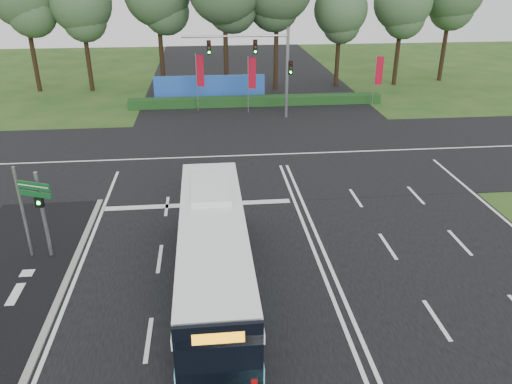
{
  "coord_description": "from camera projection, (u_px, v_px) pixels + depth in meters",
  "views": [
    {
      "loc": [
        -4.37,
        -18.21,
        11.34
      ],
      "look_at": [
        -2.32,
        2.0,
        2.02
      ],
      "focal_mm": 35.0,
      "sensor_mm": 36.0,
      "label": 1
    }
  ],
  "objects": [
    {
      "name": "city_bus",
      "position": [
        214.0,
        254.0,
        18.24
      ],
      "size": [
        2.54,
        11.54,
        3.31
      ],
      "rotation": [
        0.0,
        0.0,
        0.0
      ],
      "color": "#5BBCD3",
      "rests_on": "ground"
    },
    {
      "name": "hedge",
      "position": [
        256.0,
        101.0,
        43.58
      ],
      "size": [
        22.0,
        1.2,
        0.8
      ],
      "primitive_type": "cube",
      "color": "#163C15",
      "rests_on": "ground"
    },
    {
      "name": "traffic_light_gantry",
      "position": [
        264.0,
        59.0,
        38.21
      ],
      "size": [
        8.41,
        0.28,
        7.0
      ],
      "color": "gray",
      "rests_on": "ground"
    },
    {
      "name": "road_main",
      "position": [
        314.0,
        251.0,
        21.59
      ],
      "size": [
        20.0,
        120.0,
        0.04
      ],
      "primitive_type": "cube",
      "color": "black",
      "rests_on": "ground"
    },
    {
      "name": "ground",
      "position": [
        314.0,
        251.0,
        21.6
      ],
      "size": [
        120.0,
        120.0,
        0.0
      ],
      "primitive_type": "plane",
      "color": "#214717",
      "rests_on": "ground"
    },
    {
      "name": "banner_flag_right",
      "position": [
        378.0,
        74.0,
        42.17
      ],
      "size": [
        0.63,
        0.22,
        4.39
      ],
      "rotation": [
        0.0,
        0.0,
        -0.27
      ],
      "color": "gray",
      "rests_on": "ground"
    },
    {
      "name": "blue_hoarding",
      "position": [
        210.0,
        88.0,
        45.19
      ],
      "size": [
        10.0,
        0.3,
        2.2
      ],
      "primitive_type": "cube",
      "color": "#204FAF",
      "rests_on": "ground"
    },
    {
      "name": "banner_flag_mid",
      "position": [
        251.0,
        77.0,
        40.32
      ],
      "size": [
        0.65,
        0.28,
        4.63
      ],
      "rotation": [
        0.0,
        0.0,
        -0.35
      ],
      "color": "gray",
      "rests_on": "ground"
    },
    {
      "name": "street_sign",
      "position": [
        28.0,
        203.0,
        20.06
      ],
      "size": [
        1.49,
        0.68,
        4.1
      ],
      "rotation": [
        0.0,
        0.0,
        -0.39
      ],
      "color": "gray",
      "rests_on": "ground"
    },
    {
      "name": "road_cross",
      "position": [
        276.0,
        155.0,
        32.44
      ],
      "size": [
        120.0,
        14.0,
        0.05
      ],
      "primitive_type": "cube",
      "color": "black",
      "rests_on": "ground"
    },
    {
      "name": "pedestrian_signal",
      "position": [
        43.0,
        212.0,
        20.32
      ],
      "size": [
        0.34,
        0.43,
        3.86
      ],
      "rotation": [
        0.0,
        0.0,
        -0.22
      ],
      "color": "gray",
      "rests_on": "ground"
    },
    {
      "name": "banner_flag_left",
      "position": [
        199.0,
        74.0,
        40.77
      ],
      "size": [
        0.65,
        0.32,
        4.75
      ],
      "rotation": [
        0.0,
        0.0,
        -0.41
      ],
      "color": "gray",
      "rests_on": "ground"
    },
    {
      "name": "kerb_strip",
      "position": [
        55.0,
        308.0,
        17.93
      ],
      "size": [
        0.25,
        18.0,
        0.12
      ],
      "primitive_type": "cube",
      "color": "gray",
      "rests_on": "ground"
    }
  ]
}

